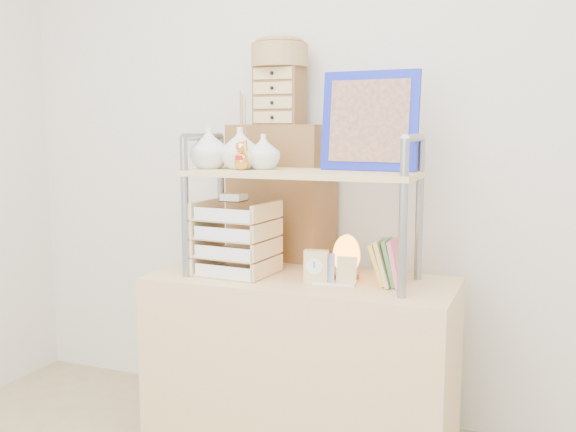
# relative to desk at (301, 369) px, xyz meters

# --- Properties ---
(desk) EXTENTS (1.20, 0.50, 0.75)m
(desk) POSITION_rel_desk_xyz_m (0.00, 0.00, 0.00)
(desk) COLOR tan
(desk) RESTS_ON ground
(cabinet) EXTENTS (0.48, 0.29, 1.35)m
(cabinet) POSITION_rel_desk_xyz_m (-0.24, 0.37, 0.30)
(cabinet) COLOR brown
(cabinet) RESTS_ON ground
(hutch) EXTENTS (0.92, 0.34, 0.80)m
(hutch) POSITION_rel_desk_xyz_m (-0.09, 0.01, 0.83)
(hutch) COLOR gray
(hutch) RESTS_ON desk
(letter_tray) EXTENTS (0.29, 0.27, 0.33)m
(letter_tray) POSITION_rel_desk_xyz_m (-0.27, -0.04, 0.51)
(letter_tray) COLOR #DFB885
(letter_tray) RESTS_ON desk
(salt_lamp) EXTENTS (0.11, 0.11, 0.17)m
(salt_lamp) POSITION_rel_desk_xyz_m (0.17, 0.06, 0.46)
(salt_lamp) COLOR brown
(salt_lamp) RESTS_ON desk
(desk_clock) EXTENTS (0.09, 0.05, 0.13)m
(desk_clock) POSITION_rel_desk_xyz_m (0.08, -0.06, 0.44)
(desk_clock) COLOR tan
(desk_clock) RESTS_ON desk
(postcard_stand) EXTENTS (0.17, 0.06, 0.12)m
(postcard_stand) POSITION_rel_desk_xyz_m (0.15, -0.05, 0.41)
(postcard_stand) COLOR white
(postcard_stand) RESTS_ON desk
(drawer_chest) EXTENTS (0.20, 0.16, 0.25)m
(drawer_chest) POSITION_rel_desk_xyz_m (-0.24, 0.35, 1.10)
(drawer_chest) COLOR brown
(drawer_chest) RESTS_ON cabinet
(woven_basket) EXTENTS (0.25, 0.25, 0.10)m
(woven_basket) POSITION_rel_desk_xyz_m (-0.24, 0.35, 1.28)
(woven_basket) COLOR olive
(woven_basket) RESTS_ON drawer_chest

